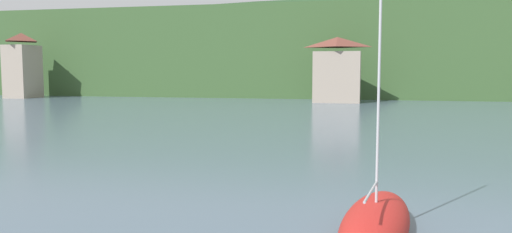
% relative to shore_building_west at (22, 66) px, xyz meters
% --- Properties ---
extents(wooded_hillside, '(352.00, 74.33, 32.20)m').
position_rel_shore_building_west_xyz_m(wooded_hillside, '(47.41, 48.55, 1.08)').
color(wooded_hillside, '#38562D').
rests_on(wooded_hillside, ground_plane).
extents(shore_building_west, '(3.79, 4.82, 9.57)m').
position_rel_shore_building_west_xyz_m(shore_building_west, '(0.00, 0.00, 0.00)').
color(shore_building_west, gray).
rests_on(shore_building_west, ground_plane).
extents(shore_building_westcentral, '(6.13, 3.87, 8.28)m').
position_rel_shore_building_west_xyz_m(shore_building_westcentral, '(46.28, -0.45, -0.63)').
color(shore_building_westcentral, gray).
rests_on(shore_building_westcentral, ground_plane).
extents(sailboat_mid_0, '(2.34, 5.73, 7.36)m').
position_rel_shore_building_west_xyz_m(sailboat_mid_0, '(50.71, -52.47, -4.38)').
color(sailboat_mid_0, red).
rests_on(sailboat_mid_0, ground_plane).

